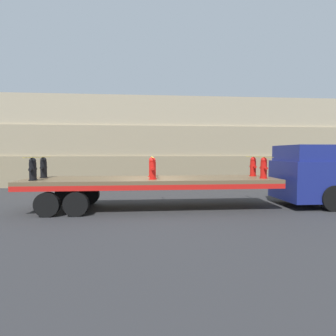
# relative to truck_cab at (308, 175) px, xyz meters

# --- Properties ---
(ground_plane) EXTENTS (120.00, 120.00, 0.00)m
(ground_plane) POSITION_rel_truck_cab_xyz_m (-7.09, 0.00, -1.40)
(ground_plane) COLOR #2D2D30
(rock_cliff) EXTENTS (60.00, 3.30, 6.56)m
(rock_cliff) POSITION_rel_truck_cab_xyz_m (-7.09, 9.10, 1.88)
(rock_cliff) COLOR gray
(rock_cliff) RESTS_ON ground_plane
(truck_cab) EXTENTS (2.39, 2.66, 2.76)m
(truck_cab) POSITION_rel_truck_cab_xyz_m (0.00, 0.00, 0.00)
(truck_cab) COLOR navy
(truck_cab) RESTS_ON ground_plane
(flatbed_trailer) EXTENTS (10.66, 2.61, 1.33)m
(flatbed_trailer) POSITION_rel_truck_cab_xyz_m (-7.76, 0.00, -0.31)
(flatbed_trailer) COLOR brown
(flatbed_trailer) RESTS_ON ground_plane
(fire_hydrant_black_near_0) EXTENTS (0.34, 0.55, 0.90)m
(fire_hydrant_black_near_0) POSITION_rel_truck_cab_xyz_m (-11.82, -0.55, 0.36)
(fire_hydrant_black_near_0) COLOR black
(fire_hydrant_black_near_0) RESTS_ON flatbed_trailer
(fire_hydrant_black_far_0) EXTENTS (0.34, 0.55, 0.90)m
(fire_hydrant_black_far_0) POSITION_rel_truck_cab_xyz_m (-11.82, 0.55, 0.36)
(fire_hydrant_black_far_0) COLOR black
(fire_hydrant_black_far_0) RESTS_ON flatbed_trailer
(fire_hydrant_red_near_1) EXTENTS (0.34, 0.55, 0.90)m
(fire_hydrant_red_near_1) POSITION_rel_truck_cab_xyz_m (-7.09, -0.55, 0.36)
(fire_hydrant_red_near_1) COLOR red
(fire_hydrant_red_near_1) RESTS_ON flatbed_trailer
(fire_hydrant_red_far_1) EXTENTS (0.34, 0.55, 0.90)m
(fire_hydrant_red_far_1) POSITION_rel_truck_cab_xyz_m (-7.09, 0.55, 0.36)
(fire_hydrant_red_far_1) COLOR red
(fire_hydrant_red_far_1) RESTS_ON flatbed_trailer
(fire_hydrant_red_near_2) EXTENTS (0.34, 0.55, 0.90)m
(fire_hydrant_red_near_2) POSITION_rel_truck_cab_xyz_m (-2.36, -0.55, 0.36)
(fire_hydrant_red_near_2) COLOR red
(fire_hydrant_red_near_2) RESTS_ON flatbed_trailer
(fire_hydrant_red_far_2) EXTENTS (0.34, 0.55, 0.90)m
(fire_hydrant_red_far_2) POSITION_rel_truck_cab_xyz_m (-2.36, 0.55, 0.36)
(fire_hydrant_red_far_2) COLOR red
(fire_hydrant_red_far_2) RESTS_ON flatbed_trailer
(cargo_strap_rear) EXTENTS (0.05, 2.71, 0.01)m
(cargo_strap_rear) POSITION_rel_truck_cab_xyz_m (-11.82, 0.00, 0.83)
(cargo_strap_rear) COLOR yellow
(cargo_strap_rear) RESTS_ON fire_hydrant_black_near_0
(cargo_strap_middle) EXTENTS (0.05, 2.71, 0.01)m
(cargo_strap_middle) POSITION_rel_truck_cab_xyz_m (-7.09, 0.00, 0.83)
(cargo_strap_middle) COLOR yellow
(cargo_strap_middle) RESTS_ON fire_hydrant_red_near_1
(cargo_strap_front) EXTENTS (0.05, 2.71, 0.01)m
(cargo_strap_front) POSITION_rel_truck_cab_xyz_m (-2.36, 0.00, 0.83)
(cargo_strap_front) COLOR yellow
(cargo_strap_front) RESTS_ON fire_hydrant_red_near_2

